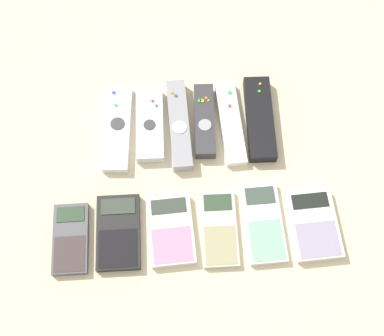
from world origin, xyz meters
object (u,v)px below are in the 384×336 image
object	(u,v)px
calculator_0	(71,239)
calculator_1	(118,232)
remote_2	(179,125)
calculator_3	(219,228)
remote_1	(150,125)
calculator_2	(171,230)
remote_0	(118,129)
calculator_4	(263,223)
remote_3	(204,121)
remote_5	(260,119)
remote_4	(231,123)
calculator_5	(314,225)

from	to	relation	value
calculator_0	calculator_1	xyz separation A→B (m)	(0.09, 0.01, 0.00)
remote_2	calculator_3	bearing A→B (deg)	-75.75
remote_1	calculator_2	xyz separation A→B (m)	(0.04, -0.23, -0.00)
remote_0	calculator_4	world-z (taller)	remote_0
remote_0	remote_3	world-z (taller)	remote_3
remote_5	calculator_1	size ratio (longest dim) A/B	1.30
calculator_3	calculator_4	distance (m)	0.09
remote_0	remote_1	distance (m)	0.07
remote_3	calculator_3	bearing A→B (deg)	-84.83
remote_1	calculator_0	world-z (taller)	remote_1
calculator_1	calculator_2	distance (m)	0.10
remote_4	remote_5	distance (m)	0.06
remote_0	calculator_5	world-z (taller)	remote_0
calculator_2	calculator_5	distance (m)	0.28
remote_0	calculator_3	bearing A→B (deg)	-45.88
calculator_0	calculator_3	xyz separation A→B (m)	(0.29, 0.01, -0.00)
remote_2	calculator_4	world-z (taller)	remote_2
remote_3	calculator_2	distance (m)	0.25
calculator_5	remote_4	bearing A→B (deg)	118.39
remote_4	calculator_5	distance (m)	0.27
calculator_0	remote_1	bearing A→B (deg)	56.05
remote_3	calculator_0	distance (m)	0.36
remote_1	remote_4	bearing A→B (deg)	-0.66
remote_2	calculator_4	size ratio (longest dim) A/B	1.27
remote_4	remote_0	bearing A→B (deg)	176.89
calculator_0	calculator_2	size ratio (longest dim) A/B	0.97
remote_3	remote_0	bearing A→B (deg)	-175.91
remote_4	calculator_3	bearing A→B (deg)	-103.50
remote_0	remote_5	world-z (taller)	remote_5
remote_4	calculator_0	xyz separation A→B (m)	(-0.33, -0.23, -0.00)
calculator_0	calculator_1	world-z (taller)	calculator_1
remote_2	remote_3	world-z (taller)	same
remote_2	calculator_4	bearing A→B (deg)	-57.50
remote_3	calculator_2	size ratio (longest dim) A/B	1.18
remote_5	calculator_5	world-z (taller)	remote_5
remote_0	remote_5	size ratio (longest dim) A/B	1.03
remote_0	calculator_0	size ratio (longest dim) A/B	1.43
calculator_4	calculator_2	bearing A→B (deg)	179.69
remote_1	calculator_2	distance (m)	0.23
calculator_2	calculator_4	world-z (taller)	calculator_2
calculator_1	remote_4	bearing A→B (deg)	44.03
calculator_2	calculator_1	bearing A→B (deg)	175.95
remote_0	calculator_2	bearing A→B (deg)	-62.28
remote_0	calculator_3	distance (m)	0.30
remote_1	calculator_4	bearing A→B (deg)	-45.86
calculator_1	calculator_5	size ratio (longest dim) A/B	1.04
remote_5	calculator_0	world-z (taller)	remote_5
remote_4	calculator_4	distance (m)	0.23
remote_1	calculator_3	xyz separation A→B (m)	(0.13, -0.23, -0.00)
remote_0	remote_5	distance (m)	0.30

